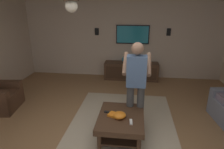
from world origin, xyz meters
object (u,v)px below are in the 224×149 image
object	(u,v)px
remote_black	(108,112)
person_standing	(136,80)
vase_round	(125,59)
media_console	(131,71)
wall_speaker_left	(169,32)
tv	(133,35)
remote_white	(131,122)
bowl	(119,115)
coffee_table	(121,121)
book	(115,115)
wall_speaker_right	(97,32)
ceiling_fan	(71,0)

from	to	relation	value
remote_black	person_standing	bearing A→B (deg)	50.40
person_standing	vase_round	distance (m)	2.58
media_console	wall_speaker_left	xyz separation A→B (m)	(0.25, -1.10, 1.22)
tv	remote_white	xyz separation A→B (m)	(-3.40, -0.10, -0.99)
bowl	wall_speaker_left	world-z (taller)	wall_speaker_left
vase_round	wall_speaker_left	distance (m)	1.56
wall_speaker_left	remote_black	bearing A→B (deg)	155.76
coffee_table	remote_white	size ratio (longest dim) A/B	6.67
book	tv	bearing A→B (deg)	107.99
wall_speaker_left	vase_round	bearing A→B (deg)	102.03
remote_black	book	size ratio (longest dim) A/B	0.68
person_standing	wall_speaker_right	xyz separation A→B (m)	(2.81, 1.30, 0.54)
person_standing	wall_speaker_right	world-z (taller)	person_standing
vase_round	ceiling_fan	world-z (taller)	ceiling_fan
media_console	tv	distance (m)	1.15
coffee_table	tv	size ratio (longest dim) A/B	0.97
media_console	ceiling_fan	distance (m)	4.06
tv	wall_speaker_left	xyz separation A→B (m)	(0.01, -1.10, 0.09)
wall_speaker_left	wall_speaker_right	size ratio (longest dim) A/B	1.00
bowl	wall_speaker_left	xyz separation A→B (m)	(3.29, -1.20, 1.04)
remote_white	wall_speaker_right	distance (m)	3.79
media_console	remote_black	bearing A→B (deg)	-6.36
bowl	wall_speaker_left	distance (m)	3.66
coffee_table	bowl	bearing A→B (deg)	160.16
remote_white	remote_black	world-z (taller)	same
remote_black	tv	bearing A→B (deg)	99.01
book	vase_round	distance (m)	2.98
coffee_table	person_standing	distance (m)	0.80
remote_white	remote_black	xyz separation A→B (m)	(0.26, 0.42, 0.00)
bowl	media_console	bearing A→B (deg)	-2.02
remote_black	vase_round	size ratio (longest dim) A/B	0.68
tv	vase_round	xyz separation A→B (m)	(-0.26, 0.19, -0.74)
bowl	wall_speaker_right	xyz separation A→B (m)	(3.29, 1.04, 1.02)
person_standing	vase_round	xyz separation A→B (m)	(2.54, 0.35, -0.27)
wall_speaker_right	wall_speaker_left	bearing A→B (deg)	-90.00
remote_white	ceiling_fan	size ratio (longest dim) A/B	0.13
wall_speaker_right	vase_round	bearing A→B (deg)	-106.20
vase_round	wall_speaker_right	size ratio (longest dim) A/B	1.00
person_standing	tv	bearing A→B (deg)	4.18
ceiling_fan	book	bearing A→B (deg)	-48.44
person_standing	ceiling_fan	bearing A→B (deg)	136.60
remote_black	wall_speaker_right	bearing A→B (deg)	119.44
tv	wall_speaker_right	world-z (taller)	tv
coffee_table	remote_black	bearing A→B (deg)	73.14
coffee_table	tv	world-z (taller)	tv
tv	book	size ratio (longest dim) A/B	4.70
book	wall_speaker_left	bearing A→B (deg)	89.73
media_console	ceiling_fan	xyz separation A→B (m)	(-3.44, 0.71, 2.02)
media_console	wall_speaker_left	size ratio (longest dim) A/B	7.73
vase_round	bowl	bearing A→B (deg)	-178.33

